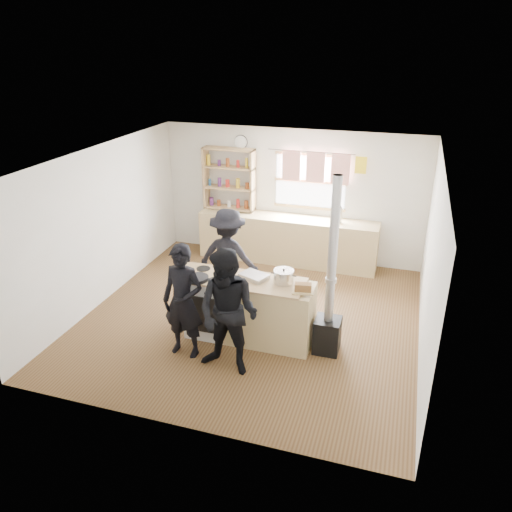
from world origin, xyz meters
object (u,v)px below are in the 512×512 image
stockpot_counter (284,276)px  person_near_left (183,301)px  cooking_island (249,309)px  roast_tray (254,276)px  bread_board (303,288)px  person_near_right (228,313)px  thermos (339,215)px  skillet_greens (197,278)px  stockpot_stove (228,268)px  flue_heater (329,310)px  person_far (228,257)px

stockpot_counter → person_near_left: (-1.19, -0.68, -0.22)m
cooking_island → roast_tray: 0.51m
bread_board → person_near_right: (-0.80, -0.68, -0.13)m
thermos → person_near_left: 3.72m
bread_board → person_near_left: person_near_left is taller
skillet_greens → roast_tray: 0.79m
cooking_island → stockpot_stove: size_ratio=8.94×
cooking_island → flue_heater: (1.12, 0.01, 0.18)m
cooking_island → stockpot_counter: size_ratio=6.99×
skillet_greens → person_near_right: bearing=-41.4°
thermos → bread_board: 2.88m
cooking_island → flue_heater: bearing=0.6°
cooking_island → person_near_right: (-0.01, -0.80, 0.38)m
stockpot_stove → stockpot_counter: (0.83, -0.04, 0.01)m
cooking_island → person_near_left: size_ratio=1.23×
roast_tray → stockpot_stove: stockpot_stove is taller
stockpot_counter → person_near_left: 1.39m
cooking_island → stockpot_stove: 0.66m
flue_heater → person_near_right: (-1.14, -0.81, 0.20)m
stockpot_counter → person_near_right: person_near_right is taller
person_near_left → bread_board: bearing=21.7°
bread_board → flue_heater: bearing=20.1°
roast_tray → person_far: person_far is taller
thermos → skillet_greens: size_ratio=0.84×
stockpot_counter → person_near_right: 1.01m
bread_board → person_far: person_far is taller
bread_board → flue_heater: size_ratio=0.12×
flue_heater → person_far: size_ratio=1.58×
thermos → person_far: person_far is taller
thermos → roast_tray: 2.80m
flue_heater → person_near_left: flue_heater is taller
skillet_greens → person_far: person_far is taller
cooking_island → person_near_right: person_near_right is taller
person_near_left → person_far: 1.57m
roast_tray → stockpot_counter: 0.43m
person_near_right → person_near_left: bearing=173.2°
bread_board → person_far: (-1.45, 1.07, -0.19)m
thermos → skillet_greens: (-1.50, -2.98, -0.09)m
flue_heater → person_near_left: 1.95m
stockpot_counter → bread_board: (0.31, -0.18, -0.04)m
thermos → stockpot_stove: size_ratio=1.34×
thermos → person_near_right: 3.67m
stockpot_stove → bread_board: bearing=-11.1°
flue_heater → stockpot_counter: bearing=175.0°
bread_board → person_near_right: 1.06m
roast_tray → person_far: (-0.71, 0.88, -0.17)m
roast_tray → flue_heater: flue_heater is taller
stockpot_stove → person_near_right: size_ratio=0.13×
roast_tray → bread_board: size_ratio=1.43×
person_far → cooking_island: bearing=128.1°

